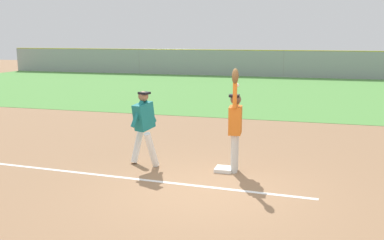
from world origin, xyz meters
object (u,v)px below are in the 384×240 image
at_px(runner, 144,123).
at_px(baseball, 238,85).
at_px(parked_car_blue, 305,64).
at_px(first_base, 224,169).
at_px(parked_car_white, 249,64).
at_px(parked_car_green, 191,63).
at_px(parked_car_silver, 374,66).
at_px(fielder, 235,122).

height_order(runner, baseball, baseball).
xyz_separation_m(runner, parked_car_blue, (3.22, 27.18, -0.32)).
distance_m(first_base, parked_car_white, 26.56).
xyz_separation_m(runner, parked_car_green, (-6.18, 26.40, -0.32)).
height_order(baseball, parked_car_green, baseball).
distance_m(parked_car_blue, parked_car_silver, 5.14).
bearing_deg(parked_car_blue, fielder, -86.61).
bearing_deg(runner, baseball, 29.94).
distance_m(runner, parked_car_green, 27.12).
distance_m(parked_car_white, parked_car_blue, 4.47).
distance_m(baseball, parked_car_blue, 26.86).
distance_m(runner, parked_car_blue, 27.38).
height_order(first_base, parked_car_blue, parked_car_blue).
xyz_separation_m(fielder, parked_car_silver, (6.21, 26.33, -0.45)).
bearing_deg(parked_car_blue, parked_car_white, -164.24).
height_order(parked_car_green, parked_car_white, same).
relative_size(baseball, parked_car_blue, 0.02).
relative_size(parked_car_white, parked_car_silver, 0.99).
relative_size(parked_car_green, parked_car_blue, 0.98).
distance_m(first_base, parked_car_blue, 27.19).
bearing_deg(baseball, parked_car_blue, 87.54).
height_order(parked_car_green, parked_car_blue, same).
height_order(parked_car_white, parked_car_silver, same).
height_order(runner, parked_car_white, runner).
height_order(fielder, parked_car_blue, fielder).
bearing_deg(parked_car_blue, parked_car_silver, -3.05).
relative_size(first_base, parked_car_silver, 0.08).
xyz_separation_m(first_base, parked_car_blue, (1.36, 27.15, 0.63)).
distance_m(first_base, baseball, 1.88).
bearing_deg(parked_car_green, first_base, -74.95).
bearing_deg(runner, parked_car_blue, 102.90).
relative_size(first_base, runner, 0.22).
bearing_deg(parked_car_blue, runner, -90.95).
bearing_deg(runner, parked_car_white, 112.22).
distance_m(first_base, parked_car_silver, 27.14).
xyz_separation_m(fielder, parked_car_blue, (1.14, 27.12, -0.45)).
bearing_deg(parked_car_blue, parked_car_green, -169.46).
relative_size(fielder, baseball, 30.81).
xyz_separation_m(first_base, parked_car_green, (-8.03, 26.37, 0.63)).
distance_m(parked_car_green, parked_car_silver, 14.47).
relative_size(fielder, parked_car_blue, 0.50).
bearing_deg(first_base, parked_car_green, 106.93).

